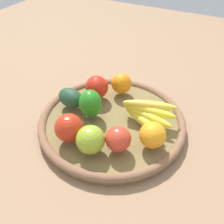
# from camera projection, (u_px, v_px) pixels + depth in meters

# --- Properties ---
(ground_plane) EXTENTS (2.40, 2.40, 0.00)m
(ground_plane) POSITION_uv_depth(u_px,v_px,m) (112.00, 126.00, 0.79)
(ground_plane) COLOR #957152
(ground_plane) RESTS_ON ground
(basket) EXTENTS (0.46, 0.46, 0.04)m
(basket) POSITION_uv_depth(u_px,v_px,m) (112.00, 121.00, 0.77)
(basket) COLOR olive
(basket) RESTS_ON ground_plane
(avocado) EXTENTS (0.10, 0.07, 0.06)m
(avocado) POSITION_uv_depth(u_px,v_px,m) (71.00, 98.00, 0.79)
(avocado) COLOR #22452C
(avocado) RESTS_ON basket
(apple_0) EXTENTS (0.09, 0.09, 0.08)m
(apple_0) POSITION_uv_depth(u_px,v_px,m) (69.00, 128.00, 0.67)
(apple_0) COLOR red
(apple_0) RESTS_ON basket
(banana_bunch) EXTENTS (0.17, 0.12, 0.06)m
(banana_bunch) POSITION_uv_depth(u_px,v_px,m) (147.00, 113.00, 0.73)
(banana_bunch) COLOR yellow
(banana_bunch) RESTS_ON basket
(apple_3) EXTENTS (0.10, 0.10, 0.07)m
(apple_3) POSITION_uv_depth(u_px,v_px,m) (118.00, 139.00, 0.64)
(apple_3) COLOR red
(apple_3) RESTS_ON basket
(bell_pepper) EXTENTS (0.10, 0.10, 0.09)m
(bell_pepper) POSITION_uv_depth(u_px,v_px,m) (90.00, 103.00, 0.74)
(bell_pepper) COLOR #25821C
(bell_pepper) RESTS_ON basket
(apple_1) EXTENTS (0.09, 0.09, 0.08)m
(apple_1) POSITION_uv_depth(u_px,v_px,m) (97.00, 87.00, 0.82)
(apple_1) COLOR red
(apple_1) RESTS_ON basket
(apple_2) EXTENTS (0.08, 0.08, 0.08)m
(apple_2) POSITION_uv_depth(u_px,v_px,m) (90.00, 140.00, 0.64)
(apple_2) COLOR #92AE2B
(apple_2) RESTS_ON basket
(orange_0) EXTENTS (0.09, 0.09, 0.07)m
(orange_0) POSITION_uv_depth(u_px,v_px,m) (121.00, 83.00, 0.84)
(orange_0) COLOR orange
(orange_0) RESTS_ON basket
(orange_1) EXTENTS (0.08, 0.08, 0.07)m
(orange_1) POSITION_uv_depth(u_px,v_px,m) (153.00, 135.00, 0.65)
(orange_1) COLOR orange
(orange_1) RESTS_ON basket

